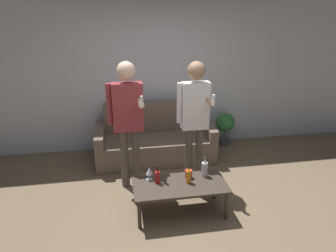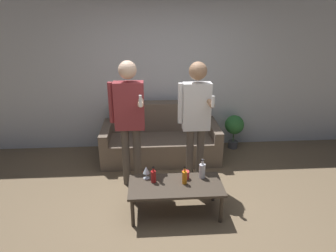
% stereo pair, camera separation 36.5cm
% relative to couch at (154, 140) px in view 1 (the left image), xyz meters
% --- Properties ---
extents(ground_plane, '(16.00, 16.00, 0.00)m').
position_rel_couch_xyz_m(ground_plane, '(0.09, -1.70, -0.31)').
color(ground_plane, '#756047').
extents(wall_back, '(8.00, 0.06, 2.70)m').
position_rel_couch_xyz_m(wall_back, '(0.09, 0.49, 1.04)').
color(wall_back, silver).
rests_on(wall_back, ground_plane).
extents(couch, '(1.92, 0.86, 0.89)m').
position_rel_couch_xyz_m(couch, '(0.00, 0.00, 0.00)').
color(couch, '#6B5B4C').
rests_on(couch, ground_plane).
extents(coffee_table, '(1.13, 0.54, 0.40)m').
position_rel_couch_xyz_m(coffee_table, '(0.11, -1.56, 0.05)').
color(coffee_table, '#3D3328').
rests_on(coffee_table, ground_plane).
extents(bottle_orange, '(0.06, 0.06, 0.22)m').
position_rel_couch_xyz_m(bottle_orange, '(0.22, -1.54, 0.18)').
color(bottle_orange, orange).
rests_on(bottle_orange, coffee_table).
extents(bottle_green, '(0.08, 0.08, 0.25)m').
position_rel_couch_xyz_m(bottle_green, '(0.46, -1.41, 0.19)').
color(bottle_green, silver).
rests_on(bottle_green, coffee_table).
extents(bottle_dark, '(0.06, 0.06, 0.21)m').
position_rel_couch_xyz_m(bottle_dark, '(-0.15, -1.48, 0.17)').
color(bottle_dark, '#B21E1E').
rests_on(bottle_dark, coffee_table).
extents(wine_glass_near, '(0.08, 0.08, 0.17)m').
position_rel_couch_xyz_m(wine_glass_near, '(-0.24, -1.39, 0.20)').
color(wine_glass_near, silver).
rests_on(wine_glass_near, coffee_table).
extents(cup_on_table, '(0.09, 0.09, 0.10)m').
position_rel_couch_xyz_m(cup_on_table, '(0.25, -1.43, 0.14)').
color(cup_on_table, red).
rests_on(cup_on_table, coffee_table).
extents(person_standing_left, '(0.46, 0.44, 1.77)m').
position_rel_couch_xyz_m(person_standing_left, '(-0.45, -0.85, 0.76)').
color(person_standing_left, brown).
rests_on(person_standing_left, ground_plane).
extents(person_standing_right, '(0.43, 0.43, 1.76)m').
position_rel_couch_xyz_m(person_standing_right, '(0.44, -0.92, 0.76)').
color(person_standing_right, brown).
rests_on(person_standing_right, ground_plane).
extents(potted_plant, '(0.34, 0.34, 0.62)m').
position_rel_couch_xyz_m(potted_plant, '(1.33, 0.24, 0.10)').
color(potted_plant, '#4C4C51').
rests_on(potted_plant, ground_plane).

